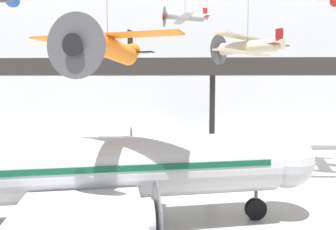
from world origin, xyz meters
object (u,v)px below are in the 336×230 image
(suspended_plane_silver_racer, at_px, (185,17))
(suspended_plane_orange_highwing, at_px, (108,46))
(suspended_plane_cream_biplane, at_px, (247,47))
(airliner_silver_main, at_px, (69,170))

(suspended_plane_silver_racer, relative_size, suspended_plane_orange_highwing, 0.59)
(suspended_plane_orange_highwing, bearing_deg, suspended_plane_cream_biplane, 151.56)
(airliner_silver_main, distance_m, suspended_plane_silver_racer, 27.72)
(suspended_plane_silver_racer, xyz_separation_m, suspended_plane_cream_biplane, (4.38, -15.63, -5.42))
(suspended_plane_silver_racer, bearing_deg, airliner_silver_main, 62.06)
(suspended_plane_cream_biplane, xyz_separation_m, suspended_plane_orange_highwing, (-8.60, -9.06, -0.98))
(suspended_plane_silver_racer, xyz_separation_m, suspended_plane_orange_highwing, (-4.22, -24.69, -6.40))
(suspended_plane_cream_biplane, bearing_deg, suspended_plane_orange_highwing, 87.10)
(airliner_silver_main, xyz_separation_m, suspended_plane_orange_highwing, (2.49, -1.10, 6.52))
(suspended_plane_cream_biplane, relative_size, suspended_plane_orange_highwing, 0.89)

